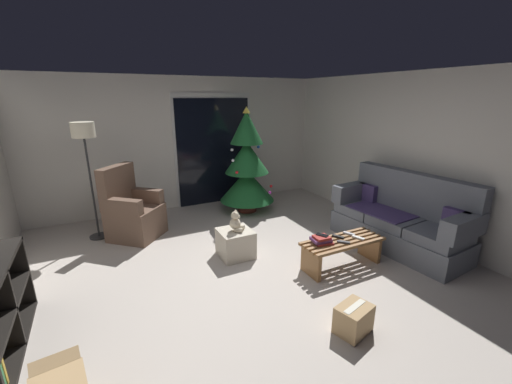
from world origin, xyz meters
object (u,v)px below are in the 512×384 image
at_px(book_stack, 322,240).
at_px(remote_black, 338,237).
at_px(remote_graphite, 344,242).
at_px(remote_white, 358,238).
at_px(teddy_bear_cream, 236,222).
at_px(coffee_table, 342,249).
at_px(cardboard_box_taped_mid_floor, 353,319).
at_px(christmas_tree, 247,167).
at_px(remote_silver, 349,234).
at_px(cell_phone, 322,235).
at_px(couch, 400,220).
at_px(floor_lamp, 85,142).
at_px(ottoman, 236,243).
at_px(armchair, 132,212).

bearing_deg(book_stack, remote_black, 6.06).
distance_m(remote_graphite, remote_white, 0.26).
distance_m(remote_graphite, teddy_bear_cream, 1.42).
relative_size(remote_graphite, book_stack, 0.57).
height_order(remote_white, book_stack, book_stack).
height_order(coffee_table, cardboard_box_taped_mid_floor, coffee_table).
xyz_separation_m(remote_white, christmas_tree, (-0.39, 2.52, 0.49)).
relative_size(remote_silver, cell_phone, 1.08).
bearing_deg(remote_white, cell_phone, -35.01).
relative_size(coffee_table, remote_silver, 7.05).
xyz_separation_m(couch, cell_phone, (-1.46, -0.03, 0.08)).
height_order(remote_silver, cardboard_box_taped_mid_floor, remote_silver).
height_order(couch, christmas_tree, christmas_tree).
bearing_deg(coffee_table, teddy_bear_cream, 141.58).
relative_size(couch, floor_lamp, 1.12).
distance_m(remote_silver, cell_phone, 0.48).
bearing_deg(teddy_bear_cream, remote_white, -35.61).
relative_size(couch, ottoman, 4.53).
xyz_separation_m(remote_black, christmas_tree, (-0.18, 2.38, 0.49)).
bearing_deg(ottoman, remote_white, -35.62).
height_order(book_stack, cell_phone, cell_phone).
height_order(cell_phone, christmas_tree, christmas_tree).
xyz_separation_m(coffee_table, christmas_tree, (-0.19, 2.46, 0.62)).
bearing_deg(floor_lamp, remote_black, -40.02).
bearing_deg(remote_white, ottoman, -55.87).
height_order(remote_black, teddy_bear_cream, teddy_bear_cream).
xyz_separation_m(remote_graphite, ottoman, (-1.06, 0.95, -0.20)).
xyz_separation_m(remote_silver, book_stack, (-0.49, -0.04, 0.03)).
height_order(remote_white, floor_lamp, floor_lamp).
height_order(coffee_table, remote_black, remote_black).
distance_m(coffee_table, teddy_bear_cream, 1.43).
height_order(remote_silver, book_stack, book_stack).
bearing_deg(remote_white, remote_graphite, -17.99).
relative_size(couch, remote_silver, 12.78).
bearing_deg(couch, cardboard_box_taped_mid_floor, -150.23).
bearing_deg(christmas_tree, teddy_bear_cream, -120.07).
relative_size(coffee_table, christmas_tree, 0.56).
distance_m(book_stack, floor_lamp, 3.61).
distance_m(couch, book_stack, 1.47).
height_order(remote_silver, christmas_tree, christmas_tree).
height_order(remote_white, cell_phone, cell_phone).
height_order(remote_silver, cell_phone, cell_phone).
bearing_deg(christmas_tree, armchair, -173.00).
bearing_deg(cardboard_box_taped_mid_floor, couch, 29.77).
relative_size(teddy_bear_cream, cardboard_box_taped_mid_floor, 0.75).
height_order(armchair, floor_lamp, floor_lamp).
distance_m(coffee_table, cell_phone, 0.37).
bearing_deg(cardboard_box_taped_mid_floor, book_stack, 67.92).
bearing_deg(christmas_tree, couch, -60.03).
distance_m(book_stack, christmas_tree, 2.45).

